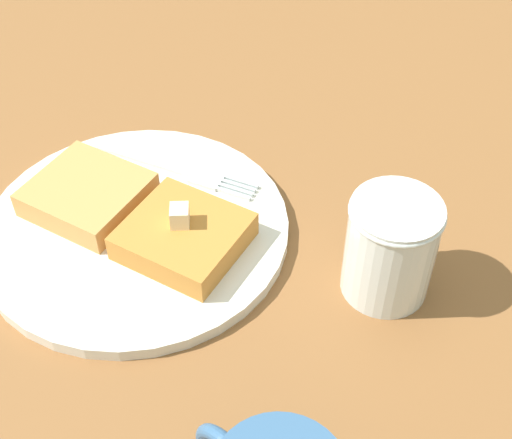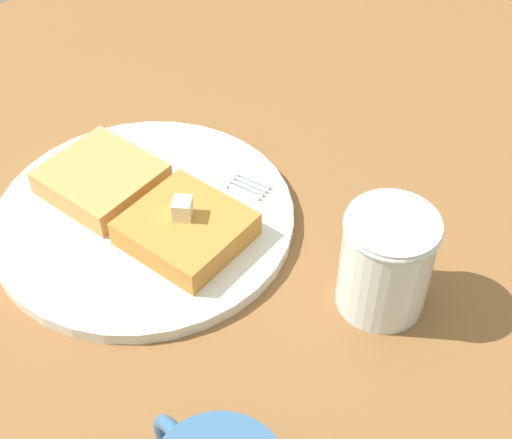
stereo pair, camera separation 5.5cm
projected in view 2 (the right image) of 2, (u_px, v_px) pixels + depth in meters
table_surface at (294, 215)px, 63.29cm from camera, size 99.89×99.89×2.44cm
plate at (144, 217)px, 60.48cm from camera, size 25.40×25.40×1.11cm
toast_slice_left at (186, 229)px, 57.20cm from camera, size 10.67×10.32×2.27cm
toast_slice_middle at (102, 179)px, 61.46cm from camera, size 10.67×10.32×2.27cm
butter_pat_primary at (182, 208)px, 56.07cm from camera, size 2.19×2.19×1.63cm
fork at (199, 165)px, 64.19cm from camera, size 15.56×6.69×0.36cm
syrup_jar at (385, 264)px, 52.11cm from camera, size 6.98×6.98×8.53cm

